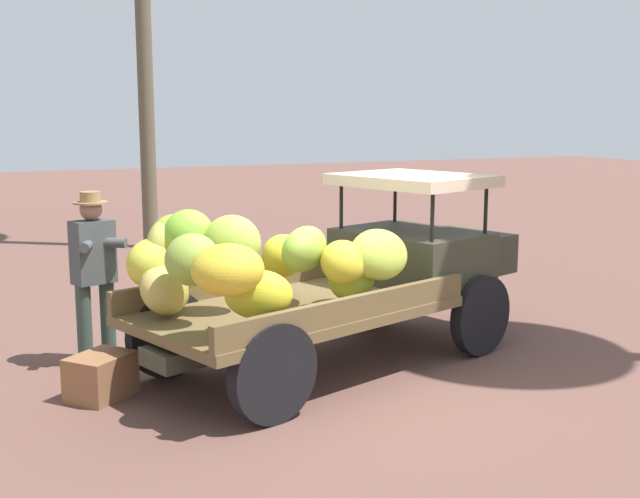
# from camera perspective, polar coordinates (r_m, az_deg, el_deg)

# --- Properties ---
(ground_plane) EXTENTS (60.00, 60.00, 0.00)m
(ground_plane) POSITION_cam_1_polar(r_m,az_deg,el_deg) (8.13, 1.91, -8.39)
(ground_plane) COLOR brown
(truck) EXTENTS (4.66, 2.82, 1.86)m
(truck) POSITION_cam_1_polar(r_m,az_deg,el_deg) (8.03, 1.14, -1.53)
(truck) COLOR #353526
(truck) RESTS_ON ground
(farmer) EXTENTS (0.55, 0.51, 1.75)m
(farmer) POSITION_cam_1_polar(r_m,az_deg,el_deg) (8.32, -15.74, -1.24)
(farmer) COLOR #36483D
(farmer) RESTS_ON ground
(wooden_crate) EXTENTS (0.69, 0.67, 0.39)m
(wooden_crate) POSITION_cam_1_polar(r_m,az_deg,el_deg) (7.52, -15.28, -8.69)
(wooden_crate) COLOR #8D5C3A
(wooden_crate) RESTS_ON ground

